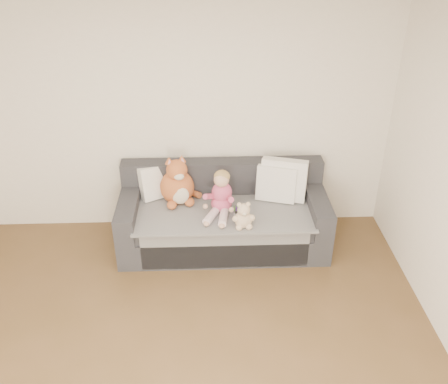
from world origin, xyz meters
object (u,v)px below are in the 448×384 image
(toddler, at_px, (221,196))
(plush_cat, at_px, (178,185))
(teddy_bear, at_px, (244,217))
(sippy_cup, at_px, (239,208))
(sofa, at_px, (223,218))

(toddler, bearing_deg, plush_cat, 168.45)
(toddler, xyz_separation_m, plush_cat, (-0.45, 0.23, 0.01))
(plush_cat, distance_m, teddy_bear, 0.85)
(plush_cat, xyz_separation_m, teddy_bear, (0.67, -0.52, -0.09))
(plush_cat, distance_m, sippy_cup, 0.71)
(teddy_bear, bearing_deg, toddler, 121.74)
(plush_cat, bearing_deg, toddler, -42.43)
(teddy_bear, bearing_deg, plush_cat, 137.39)
(sofa, xyz_separation_m, sippy_cup, (0.15, -0.16, 0.23))
(sofa, bearing_deg, teddy_bear, -65.87)
(plush_cat, bearing_deg, teddy_bear, -53.46)
(toddler, bearing_deg, sippy_cup, 2.72)
(toddler, xyz_separation_m, sippy_cup, (0.18, -0.04, -0.13))
(sofa, height_order, toddler, toddler)
(sofa, bearing_deg, toddler, -103.38)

